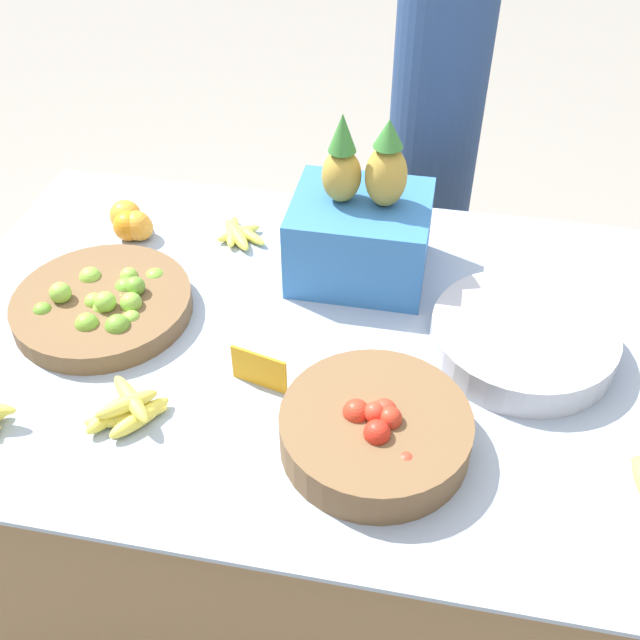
% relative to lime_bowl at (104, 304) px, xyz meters
% --- Properties ---
extents(ground_plane, '(12.00, 12.00, 0.00)m').
position_rel_lime_bowl_xyz_m(ground_plane, '(0.49, 0.02, -0.78)').
color(ground_plane, gray).
extents(market_table, '(1.75, 1.14, 0.75)m').
position_rel_lime_bowl_xyz_m(market_table, '(0.49, 0.02, -0.40)').
color(market_table, olive).
rests_on(market_table, ground_plane).
extents(lime_bowl, '(0.40, 0.40, 0.09)m').
position_rel_lime_bowl_xyz_m(lime_bowl, '(0.00, 0.00, 0.00)').
color(lime_bowl, brown).
rests_on(lime_bowl, market_table).
extents(tomato_basket, '(0.36, 0.36, 0.11)m').
position_rel_lime_bowl_xyz_m(tomato_basket, '(0.65, -0.26, 0.01)').
color(tomato_basket, brown).
rests_on(tomato_basket, market_table).
extents(orange_pile, '(0.13, 0.12, 0.08)m').
position_rel_lime_bowl_xyz_m(orange_pile, '(-0.05, 0.31, 0.01)').
color(orange_pile, orange).
rests_on(orange_pile, market_table).
extents(metal_bowl, '(0.39, 0.39, 0.07)m').
position_rel_lime_bowl_xyz_m(metal_bowl, '(0.93, 0.05, 0.01)').
color(metal_bowl, '#B7B7BF').
rests_on(metal_bowl, market_table).
extents(price_sign, '(0.12, 0.03, 0.09)m').
position_rel_lime_bowl_xyz_m(price_sign, '(0.40, -0.15, 0.02)').
color(price_sign, orange).
rests_on(price_sign, market_table).
extents(produce_crate, '(0.32, 0.28, 0.41)m').
position_rel_lime_bowl_xyz_m(produce_crate, '(0.54, 0.27, 0.10)').
color(produce_crate, '#3370B7').
rests_on(produce_crate, market_table).
extents(banana_bunch_middle_left, '(0.14, 0.15, 0.03)m').
position_rel_lime_bowl_xyz_m(banana_bunch_middle_left, '(0.22, 0.34, -0.01)').
color(banana_bunch_middle_left, '#EFDB4C').
rests_on(banana_bunch_middle_left, market_table).
extents(banana_bunch_front_left, '(0.16, 0.15, 0.06)m').
position_rel_lime_bowl_xyz_m(banana_bunch_front_left, '(0.17, -0.29, -0.00)').
color(banana_bunch_front_left, '#EFDB4C').
rests_on(banana_bunch_front_left, market_table).
extents(vendor_person, '(0.28, 0.28, 1.69)m').
position_rel_lime_bowl_xyz_m(vendor_person, '(0.67, 0.97, 0.02)').
color(vendor_person, navy).
rests_on(vendor_person, ground_plane).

